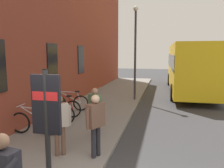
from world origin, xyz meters
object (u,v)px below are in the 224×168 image
bicycle_by_door (70,102)px  transit_info_sign (47,113)px  bicycle_far_end (53,114)px  street_lamp (135,45)px  pedestrian_by_facade (96,119)px  pedestrian_crossing_street (59,119)px  bicycle_leaning_wall (61,108)px  city_bus (189,65)px  pedestrian_near_bus (95,106)px  bicycle_under_window (35,123)px

bicycle_by_door → transit_info_sign: size_ratio=0.73×
bicycle_far_end → street_lamp: (5.22, -2.43, 2.70)m
transit_info_sign → pedestrian_by_facade: (1.71, -0.40, -0.60)m
bicycle_by_door → pedestrian_crossing_street: (-4.38, -1.64, 0.59)m
street_lamp → bicycle_leaning_wall: bearing=149.4°
bicycle_far_end → pedestrian_crossing_street: 2.88m
city_bus → pedestrian_near_bus: size_ratio=6.77×
transit_info_sign → pedestrian_by_facade: 1.86m
bicycle_under_window → transit_info_sign: transit_info_sign is taller
bicycle_by_door → street_lamp: street_lamp is taller
bicycle_leaning_wall → city_bus: city_bus is taller
pedestrian_crossing_street → transit_info_sign: bearing=-161.1°
transit_info_sign → bicycle_leaning_wall: bearing=23.3°
bicycle_leaning_wall → street_lamp: bearing=-30.6°
transit_info_sign → city_bus: size_ratio=0.23×
pedestrian_crossing_street → bicycle_under_window: bearing=50.6°
city_bus → pedestrian_by_facade: bearing=163.9°
transit_info_sign → city_bus: (13.24, -3.72, 0.20)m
pedestrian_crossing_street → street_lamp: size_ratio=0.31×
bicycle_leaning_wall → city_bus: bearing=-35.0°
bicycle_under_window → street_lamp: 7.37m
city_bus → pedestrian_near_bus: bearing=159.0°
bicycle_under_window → bicycle_by_door: 3.16m
bicycle_far_end → pedestrian_near_bus: 2.12m
bicycle_far_end → pedestrian_crossing_street: bearing=-148.5°
street_lamp → pedestrian_near_bus: bearing=174.9°
bicycle_far_end → street_lamp: size_ratio=0.34×
bicycle_under_window → pedestrian_near_bus: 2.06m
transit_info_sign → pedestrian_near_bus: bearing=1.9°
city_bus → pedestrian_crossing_street: size_ratio=6.55×
city_bus → pedestrian_crossing_street: 12.44m
transit_info_sign → pedestrian_crossing_street: bearing=18.9°
pedestrian_by_facade → pedestrian_crossing_street: pedestrian_by_facade is taller
bicycle_far_end → pedestrian_crossing_street: pedestrian_crossing_street is taller
bicycle_under_window → street_lamp: size_ratio=0.34×
bicycle_by_door → pedestrian_near_bus: bearing=-142.5°
bicycle_far_end → transit_info_sign: bearing=-153.2°
bicycle_under_window → pedestrian_crossing_street: size_ratio=1.10×
city_bus → street_lamp: (-4.04, 3.30, 1.29)m
bicycle_by_door → bicycle_under_window: bearing=-177.4°
bicycle_far_end → pedestrian_near_bus: bearing=-111.0°
city_bus → street_lamp: bearing=140.7°
transit_info_sign → bicycle_by_door: bearing=20.1°
bicycle_far_end → bicycle_leaning_wall: (0.93, 0.11, 0.00)m
bicycle_leaning_wall → transit_info_sign: bearing=-156.7°
pedestrian_crossing_street → city_bus: bearing=-20.1°
bicycle_far_end → street_lamp: bearing=-25.0°
transit_info_sign → street_lamp: 9.34m
pedestrian_crossing_street → street_lamp: (7.63, -0.96, 2.11)m
bicycle_leaning_wall → bicycle_far_end: bearing=-173.5°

